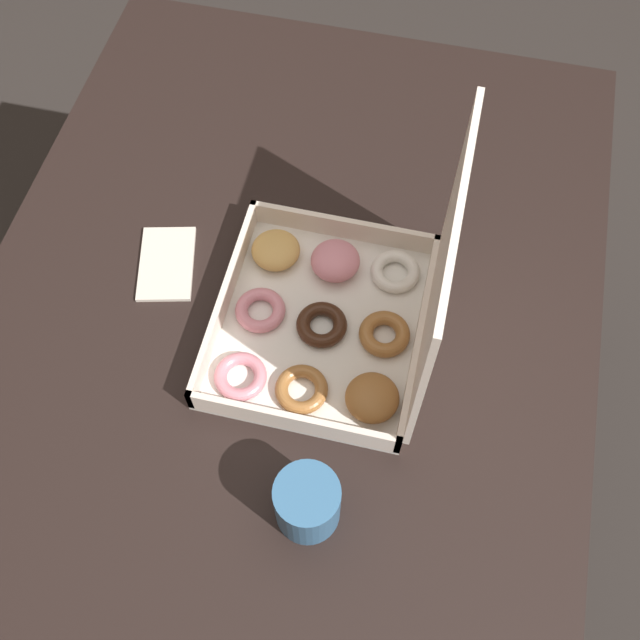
% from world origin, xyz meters
% --- Properties ---
extents(ground_plane, '(8.00, 8.00, 0.00)m').
position_xyz_m(ground_plane, '(0.00, 0.00, 0.00)').
color(ground_plane, '#2D2826').
extents(dining_table, '(1.18, 0.85, 0.70)m').
position_xyz_m(dining_table, '(0.00, 0.00, 0.61)').
color(dining_table, black).
rests_on(dining_table, ground_plane).
extents(donut_box, '(0.31, 0.28, 0.32)m').
position_xyz_m(donut_box, '(-0.01, 0.09, 0.76)').
color(donut_box, silver).
rests_on(donut_box, dining_table).
extents(coffee_mug, '(0.08, 0.08, 0.09)m').
position_xyz_m(coffee_mug, '(0.24, 0.10, 0.75)').
color(coffee_mug, teal).
rests_on(coffee_mug, dining_table).
extents(paper_napkin, '(0.14, 0.10, 0.01)m').
position_xyz_m(paper_napkin, '(-0.06, -0.18, 0.71)').
color(paper_napkin, silver).
rests_on(paper_napkin, dining_table).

